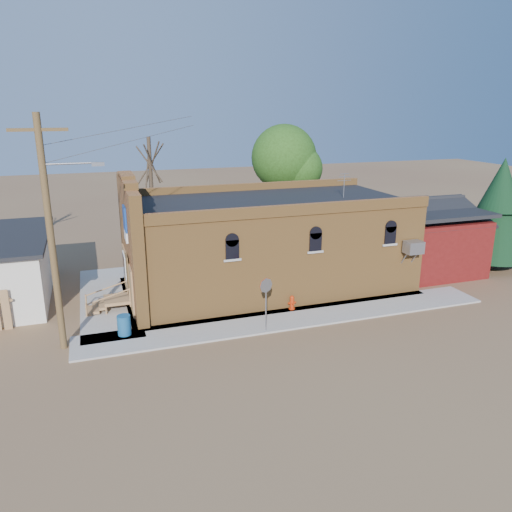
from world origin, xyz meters
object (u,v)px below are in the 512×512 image
object	(u,v)px
fire_hydrant	(292,302)
trash_barrel	(124,325)
stop_sign	(266,290)
utility_pole	(52,231)
brick_bar	(262,244)

from	to	relation	value
fire_hydrant	trash_barrel	bearing A→B (deg)	162.97
stop_sign	trash_barrel	distance (m)	6.05
utility_pole	stop_sign	size ratio (longest dim) A/B	3.84
stop_sign	fire_hydrant	bearing A→B (deg)	44.82
fire_hydrant	utility_pole	bearing A→B (deg)	164.18
utility_pole	trash_barrel	world-z (taller)	utility_pole
brick_bar	stop_sign	world-z (taller)	brick_bar
brick_bar	trash_barrel	bearing A→B (deg)	-151.88
brick_bar	utility_pole	bearing A→B (deg)	-156.31
utility_pole	fire_hydrant	xyz separation A→B (m)	(9.96, 0.60, -4.36)
utility_pole	stop_sign	xyz separation A→B (m)	(8.01, -1.20, -2.89)
fire_hydrant	stop_sign	xyz separation A→B (m)	(-1.95, -1.80, 1.47)
utility_pole	stop_sign	bearing A→B (deg)	-8.52
utility_pole	trash_barrel	distance (m)	4.87
brick_bar	stop_sign	xyz separation A→B (m)	(-1.77, -5.49, -0.46)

